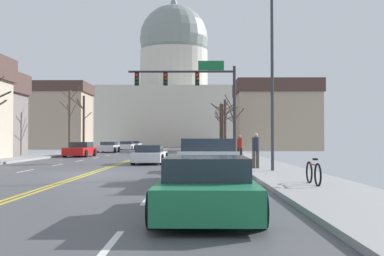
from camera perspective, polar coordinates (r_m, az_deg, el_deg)
ground at (r=20.96m, az=-12.72°, el=-5.53°), size 20.00×180.00×0.20m
signal_gantry at (r=33.91m, az=0.60°, el=5.01°), size 7.91×0.41×7.17m
street_lamp_right at (r=21.17m, az=9.13°, el=8.53°), size 2.34×0.24×8.59m
capitol_building at (r=99.77m, az=-2.27°, el=4.51°), size 29.73×21.96×32.99m
sedan_near_00 at (r=29.15m, az=-5.21°, el=-3.34°), size 2.04×4.74×1.18m
sedan_near_01 at (r=22.65m, az=2.03°, el=-3.80°), size 2.02×4.46×1.25m
pickup_truck_near_02 at (r=16.50m, az=1.96°, el=-4.31°), size 2.41×5.25×1.57m
sedan_near_03 at (r=9.43m, az=1.75°, el=-7.40°), size 2.12×4.47×1.19m
sedan_oncoming_00 at (r=41.64m, az=-13.66°, el=-2.64°), size 2.15×4.71×1.28m
sedan_oncoming_01 at (r=54.58m, az=-10.29°, el=-2.36°), size 2.11×4.38×1.23m
sedan_oncoming_02 at (r=65.68m, az=-8.12°, el=-2.20°), size 2.10×4.29×1.22m
sedan_oncoming_03 at (r=74.55m, az=-7.14°, el=-2.10°), size 2.11×4.59×1.22m
flank_building_01 at (r=73.25m, az=-18.04°, el=1.43°), size 14.21×8.03×9.98m
flank_building_03 at (r=63.52m, az=10.34°, el=1.52°), size 11.12×9.12×9.34m
bare_tree_00 at (r=66.40m, az=3.82°, el=0.35°), size 2.78×1.45×6.47m
bare_tree_01 at (r=47.82m, az=-14.95°, el=1.05°), size 2.44×2.59×6.64m
bare_tree_02 at (r=43.39m, az=5.29°, el=-0.08°), size 2.30×2.06×5.59m
bare_tree_04 at (r=56.60m, az=3.58°, el=0.27°), size 2.60×1.13×5.70m
bare_tree_05 at (r=54.57m, az=-13.31°, el=0.81°), size 2.55×1.61×6.41m
bare_tree_06 at (r=49.10m, az=4.13°, el=0.68°), size 3.02×2.10×5.62m
pedestrian_00 at (r=30.25m, az=5.95°, el=-2.27°), size 0.35×0.34×1.68m
pedestrian_01 at (r=22.46m, az=7.90°, el=-2.54°), size 0.35×0.34×1.71m
bicycle_parked at (r=14.92m, az=14.81°, el=-5.42°), size 0.12×1.77×0.85m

